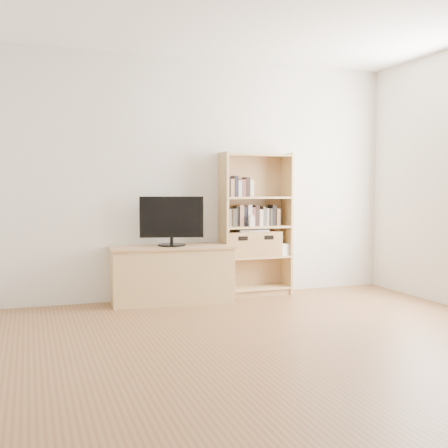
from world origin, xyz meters
name	(u,v)px	position (x,y,z in m)	size (l,w,h in m)	color
floor	(304,362)	(0.00, 0.00, 0.00)	(4.50, 5.00, 0.01)	brown
back_wall	(200,179)	(0.00, 2.50, 1.30)	(4.50, 0.02, 2.60)	silver
tv_stand	(172,275)	(-0.38, 2.27, 0.29)	(1.25, 0.47, 0.57)	tan
bookshelf	(256,224)	(0.61, 2.36, 0.79)	(0.79, 0.28, 1.59)	tan
television	(172,221)	(-0.38, 2.27, 0.86)	(0.66, 0.05, 0.52)	black
books_row_mid	(255,217)	(0.61, 2.38, 0.88)	(0.75, 0.15, 0.20)	#524E47
books_row_upper	(241,187)	(0.44, 2.37, 1.21)	(0.41, 0.15, 0.21)	#524E47
baby_monitor	(252,222)	(0.52, 2.27, 0.83)	(0.06, 0.04, 0.11)	white
basket_left	(238,244)	(0.40, 2.35, 0.58)	(0.33, 0.27, 0.27)	#A16F48
basket_right	(264,243)	(0.71, 2.36, 0.58)	(0.33, 0.27, 0.27)	#A16F48
laptop	(253,230)	(0.57, 2.35, 0.73)	(0.33, 0.23, 0.03)	silver
magazine_stack	(278,250)	(0.89, 2.36, 0.50)	(0.16, 0.24, 0.11)	silver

